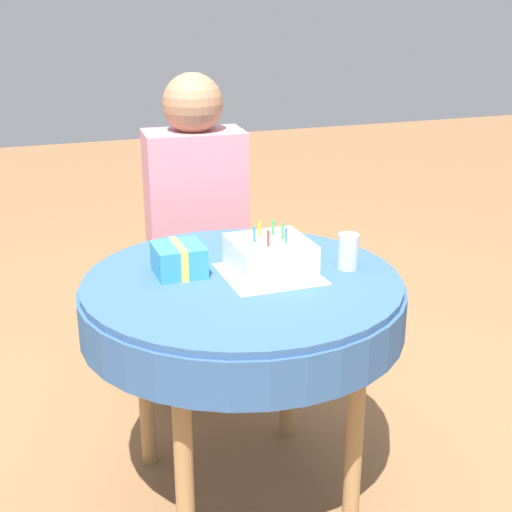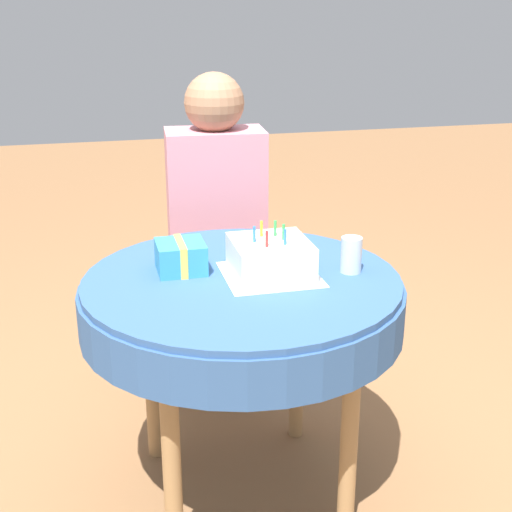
{
  "view_description": "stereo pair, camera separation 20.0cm",
  "coord_description": "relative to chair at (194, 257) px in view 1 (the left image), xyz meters",
  "views": [
    {
      "loc": [
        -0.6,
        -1.77,
        1.46
      ],
      "look_at": [
        0.04,
        0.0,
        0.78
      ],
      "focal_mm": 50.0,
      "sensor_mm": 36.0,
      "label": 1
    },
    {
      "loc": [
        -0.41,
        -1.83,
        1.46
      ],
      "look_at": [
        0.04,
        0.0,
        0.78
      ],
      "focal_mm": 50.0,
      "sensor_mm": 36.0,
      "label": 2
    }
  ],
  "objects": [
    {
      "name": "napkin",
      "position": [
        0.01,
        -0.81,
        0.23
      ],
      "size": [
        0.26,
        0.26,
        0.0
      ],
      "color": "white",
      "rests_on": "dining_table"
    },
    {
      "name": "gift_box",
      "position": [
        -0.23,
        -0.72,
        0.27
      ],
      "size": [
        0.14,
        0.14,
        0.09
      ],
      "color": "teal",
      "rests_on": "dining_table"
    },
    {
      "name": "drinking_glass",
      "position": [
        0.24,
        -0.85,
        0.28
      ],
      "size": [
        0.06,
        0.06,
        0.1
      ],
      "color": "silver",
      "rests_on": "dining_table"
    },
    {
      "name": "ground_plane",
      "position": [
        -0.07,
        -0.81,
        -0.49
      ],
      "size": [
        12.0,
        12.0,
        0.0
      ],
      "primitive_type": "plane",
      "color": "#8C603D"
    },
    {
      "name": "dining_table",
      "position": [
        -0.07,
        -0.81,
        0.14
      ],
      "size": [
        0.92,
        0.92,
        0.72
      ],
      "color": "#335689",
      "rests_on": "ground_plane"
    },
    {
      "name": "birthday_cake",
      "position": [
        0.01,
        -0.81,
        0.28
      ],
      "size": [
        0.21,
        0.21,
        0.15
      ],
      "color": "white",
      "rests_on": "dining_table"
    },
    {
      "name": "chair",
      "position": [
        0.0,
        0.0,
        0.0
      ],
      "size": [
        0.41,
        0.41,
        0.94
      ],
      "rotation": [
        0.0,
        0.0,
        -0.08
      ],
      "color": "brown",
      "rests_on": "ground_plane"
    },
    {
      "name": "person",
      "position": [
        -0.01,
        -0.09,
        0.24
      ],
      "size": [
        0.38,
        0.33,
        1.22
      ],
      "rotation": [
        0.0,
        0.0,
        -0.08
      ],
      "color": "#9E7051",
      "rests_on": "ground_plane"
    }
  ]
}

